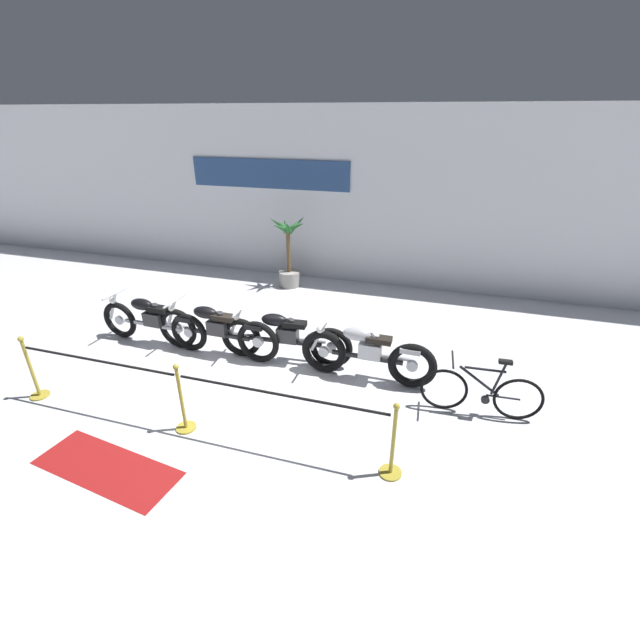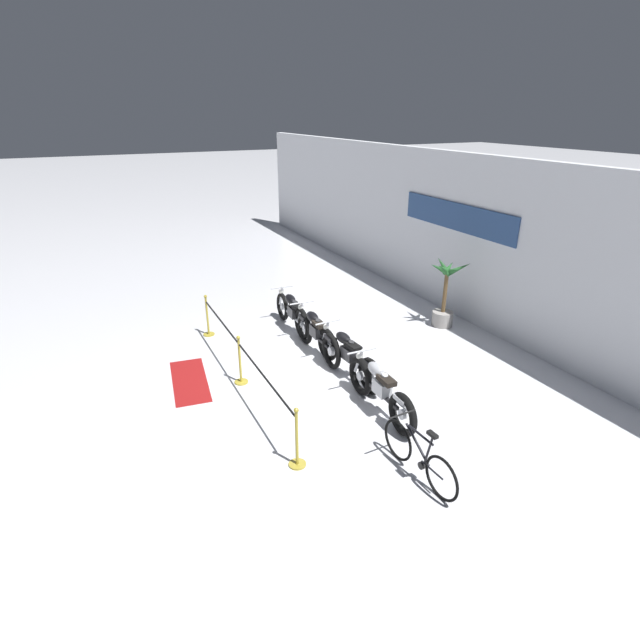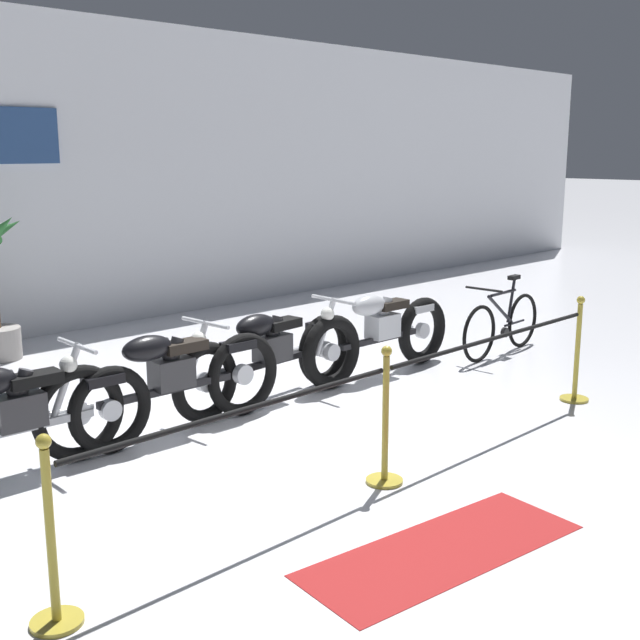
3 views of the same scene
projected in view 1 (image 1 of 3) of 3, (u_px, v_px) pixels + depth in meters
The scene contains 12 objects.
ground_plane at pixel (237, 377), 7.18m from camera, with size 120.00×120.00×0.00m, color silver.
back_wall at pixel (324, 197), 10.67m from camera, with size 28.00×0.29×4.20m.
motorcycle_black_0 at pixel (152, 321), 8.03m from camera, with size 2.32×0.62×0.95m.
motorcycle_black_1 at pixel (216, 330), 7.65m from camera, with size 2.43×0.62×0.97m.
motorcycle_black_2 at pixel (285, 337), 7.43m from camera, with size 2.39×0.62×0.95m.
motorcycle_silver_3 at pixel (367, 354), 6.93m from camera, with size 2.25×0.62×0.97m.
bicycle at pixel (481, 393), 6.14m from camera, with size 1.70×0.48×0.95m.
potted_palm_left_of_row at pixel (289, 257), 10.63m from camera, with size 0.98×0.98×1.79m.
stanchion_far_left at pixel (117, 377), 5.98m from camera, with size 5.57×0.28×1.05m.
stanchion_mid_left at pixel (183, 408), 5.85m from camera, with size 0.28×0.28×1.05m.
stanchion_mid_right at pixel (392, 451), 5.10m from camera, with size 0.28×0.28×1.05m.
floor_banner at pixel (107, 468), 5.33m from camera, with size 1.93×0.69×0.01m, color maroon.
Camera 1 is at (3.09, -5.38, 4.00)m, focal length 24.00 mm.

